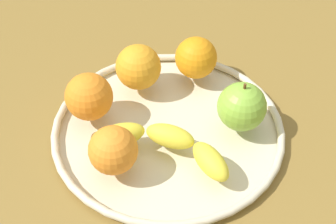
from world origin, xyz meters
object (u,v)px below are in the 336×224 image
at_px(banana, 163,144).
at_px(orange_front_right, 113,150).
at_px(apple, 242,107).
at_px(orange_back_right, 196,58).
at_px(orange_center, 89,97).
at_px(orange_back_left, 138,67).
at_px(fruit_bowl, 168,129).

xyz_separation_m(banana, orange_front_right, (0.06, 0.05, 0.02)).
height_order(apple, orange_back_right, apple).
bearing_deg(orange_center, apple, -169.22).
xyz_separation_m(orange_center, orange_back_left, (-0.05, -0.09, 0.00)).
distance_m(fruit_bowl, orange_center, 0.14).
height_order(fruit_bowl, orange_center, orange_center).
height_order(apple, orange_center, apple).
bearing_deg(orange_center, orange_back_right, -133.79).
xyz_separation_m(banana, orange_back_right, (-0.00, -0.19, 0.02)).
relative_size(apple, orange_center, 1.11).
bearing_deg(orange_front_right, banana, -142.19).
bearing_deg(orange_back_right, banana, 89.21).
bearing_deg(fruit_bowl, orange_center, 4.57).
height_order(banana, orange_back_right, orange_back_right).
height_order(fruit_bowl, orange_back_left, orange_back_left).
relative_size(apple, orange_back_left, 1.10).
distance_m(fruit_bowl, orange_front_right, 0.12).
distance_m(orange_back_left, orange_front_right, 0.18).
xyz_separation_m(orange_center, orange_front_right, (-0.08, 0.09, -0.00)).
xyz_separation_m(banana, apple, (-0.10, -0.09, 0.02)).
height_order(banana, orange_back_left, orange_back_left).
distance_m(fruit_bowl, banana, 0.06).
height_order(fruit_bowl, orange_back_right, orange_back_right).
relative_size(fruit_bowl, banana, 1.63).
distance_m(banana, apple, 0.14).
bearing_deg(orange_front_right, orange_back_left, -82.69).
xyz_separation_m(fruit_bowl, banana, (-0.01, 0.05, 0.03)).
height_order(orange_back_left, orange_back_right, orange_back_left).
distance_m(banana, orange_back_left, 0.16).
height_order(fruit_bowl, banana, banana).
relative_size(banana, orange_front_right, 3.16).
distance_m(banana, orange_center, 0.14).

